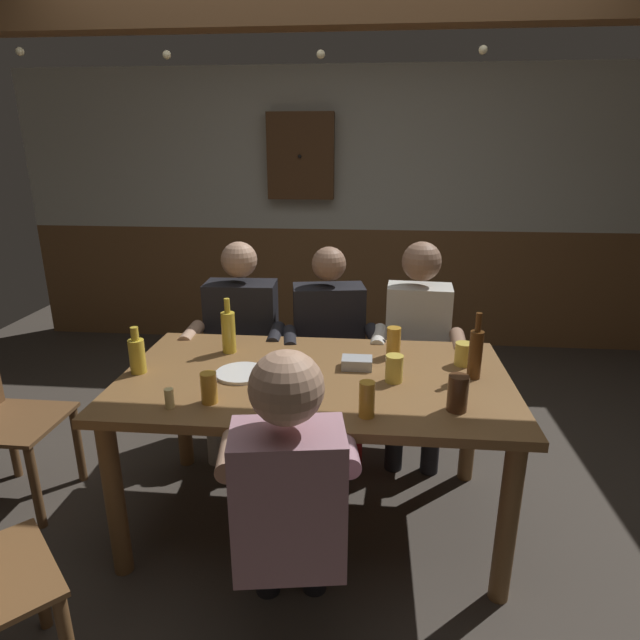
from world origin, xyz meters
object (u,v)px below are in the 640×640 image
at_px(dining_table, 315,396).
at_px(person_3, 289,493).
at_px(table_candle, 169,398).
at_px(pint_glass_2, 464,354).
at_px(bottle_1, 137,354).
at_px(bottle_2, 228,331).
at_px(plate_0, 242,373).
at_px(person_0, 240,336).
at_px(pint_glass_1, 394,342).
at_px(person_1, 330,341).
at_px(person_2, 417,340).
at_px(pint_glass_3, 209,388).
at_px(pint_glass_4, 394,369).
at_px(condiment_caddy, 357,363).
at_px(pint_glass_5, 367,399).
at_px(wall_dart_cabinet, 301,156).
at_px(bottle_0, 475,353).
at_px(pint_glass_0, 458,393).

xyz_separation_m(dining_table, person_3, (-0.01, -0.71, -0.00)).
height_order(person_3, table_candle, person_3).
bearing_deg(pint_glass_2, bottle_1, -171.24).
bearing_deg(bottle_2, dining_table, -28.26).
xyz_separation_m(plate_0, bottle_2, (-0.12, 0.27, 0.10)).
height_order(person_0, pint_glass_1, person_0).
relative_size(person_1, person_2, 0.97).
bearing_deg(person_2, table_candle, 49.95).
distance_m(person_0, bottle_1, 0.83).
bearing_deg(pint_glass_1, pint_glass_3, -142.95).
distance_m(pint_glass_2, pint_glass_4, 0.40).
bearing_deg(person_1, pint_glass_3, 58.65).
bearing_deg(pint_glass_1, condiment_caddy, -136.47).
xyz_separation_m(plate_0, pint_glass_5, (0.56, -0.33, 0.06)).
bearing_deg(person_1, pint_glass_4, 104.52).
bearing_deg(condiment_caddy, pint_glass_3, -145.14).
distance_m(table_candle, pint_glass_1, 1.09).
distance_m(person_3, table_candle, 0.65).
relative_size(person_0, wall_dart_cabinet, 1.75).
bearing_deg(bottle_0, wall_dart_cabinet, 113.99).
relative_size(person_3, pint_glass_5, 8.45).
bearing_deg(person_3, bottle_0, 37.73).
bearing_deg(pint_glass_5, wall_dart_cabinet, 102.13).
xyz_separation_m(person_0, person_3, (0.51, -1.44, -0.01)).
xyz_separation_m(person_1, person_3, (-0.02, -1.44, 0.00)).
height_order(table_candle, pint_glass_4, pint_glass_4).
xyz_separation_m(person_0, wall_dart_cabinet, (0.15, 1.73, 0.99)).
distance_m(condiment_caddy, plate_0, 0.53).
bearing_deg(pint_glass_4, dining_table, 175.01).
height_order(bottle_1, pint_glass_3, bottle_1).
relative_size(bottle_0, pint_glass_2, 2.79).
height_order(person_0, condiment_caddy, person_0).
relative_size(plate_0, bottle_1, 1.08).
bearing_deg(person_2, bottle_0, 109.50).
relative_size(table_candle, pint_glass_3, 0.63).
height_order(person_0, pint_glass_5, person_0).
distance_m(person_3, pint_glass_5, 0.47).
height_order(person_0, bottle_1, person_0).
distance_m(bottle_0, pint_glass_0, 0.34).
relative_size(pint_glass_4, pint_glass_5, 0.86).
bearing_deg(pint_glass_2, pint_glass_1, 166.23).
bearing_deg(wall_dart_cabinet, person_0, -94.96).
height_order(bottle_0, bottle_1, bottle_0).
height_order(person_2, pint_glass_1, person_2).
bearing_deg(person_3, wall_dart_cabinet, 87.60).
relative_size(person_2, condiment_caddy, 8.88).
height_order(pint_glass_0, wall_dart_cabinet, wall_dart_cabinet).
height_order(person_0, pint_glass_3, person_0).
height_order(person_1, bottle_0, person_1).
bearing_deg(dining_table, table_candle, -146.14).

